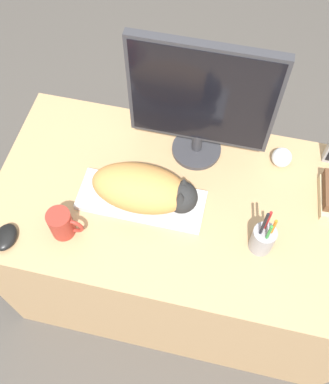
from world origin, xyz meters
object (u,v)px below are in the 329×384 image
at_px(coffee_mug, 62,224).
at_px(baseball, 282,157).
at_px(pen_cup, 263,239).
at_px(cat, 146,189).
at_px(monitor, 201,101).
at_px(computer_mouse, 5,237).
at_px(keyboard, 141,200).

distance_m(coffee_mug, baseball, 0.77).
bearing_deg(pen_cup, baseball, 84.61).
bearing_deg(cat, monitor, 64.29).
xyz_separation_m(cat, coffee_mug, (-0.23, -0.16, -0.04)).
height_order(monitor, computer_mouse, monitor).
height_order(keyboard, pen_cup, pen_cup).
bearing_deg(computer_mouse, pen_cup, 11.29).
xyz_separation_m(cat, baseball, (0.41, 0.26, -0.06)).
bearing_deg(keyboard, monitor, 60.74).
xyz_separation_m(keyboard, cat, (0.02, -0.00, 0.08)).
height_order(computer_mouse, baseball, baseball).
xyz_separation_m(coffee_mug, pen_cup, (0.61, 0.09, 0.00)).
xyz_separation_m(coffee_mug, baseball, (0.64, 0.42, -0.02)).
height_order(cat, monitor, monitor).
relative_size(coffee_mug, baseball, 1.62).
height_order(monitor, pen_cup, monitor).
bearing_deg(baseball, keyboard, -148.98).
distance_m(computer_mouse, coffee_mug, 0.19).
relative_size(monitor, coffee_mug, 4.30).
relative_size(cat, coffee_mug, 3.06).
height_order(monitor, baseball, monitor).
distance_m(pen_cup, baseball, 0.33).
bearing_deg(coffee_mug, keyboard, 36.60).
bearing_deg(cat, computer_mouse, -150.63).
bearing_deg(computer_mouse, cat, 29.37).
bearing_deg(baseball, monitor, -177.22).
height_order(cat, computer_mouse, cat).
xyz_separation_m(computer_mouse, coffee_mug, (0.17, 0.07, 0.04)).
bearing_deg(coffee_mug, computer_mouse, -158.02).
height_order(keyboard, baseball, baseball).
relative_size(cat, baseball, 4.97).
xyz_separation_m(monitor, coffee_mug, (-0.35, -0.40, -0.21)).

